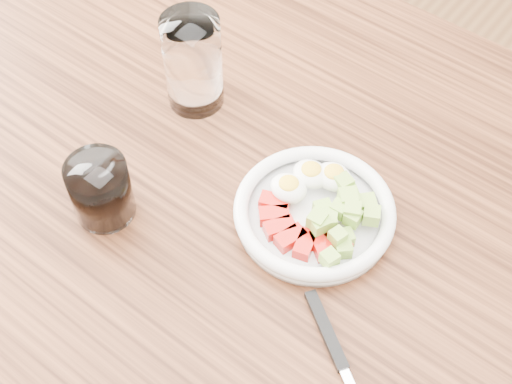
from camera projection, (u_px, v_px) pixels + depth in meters
dining_table at (257, 260)px, 0.93m from camera, size 1.50×0.90×0.77m
bowl at (315, 210)px, 0.83m from camera, size 0.19×0.19×0.05m
fork at (336, 352)px, 0.74m from camera, size 0.17×0.12×0.01m
water_glass at (193, 63)px, 0.91m from camera, size 0.07×0.07×0.13m
coffee_glass at (101, 190)px, 0.82m from camera, size 0.07×0.07×0.08m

